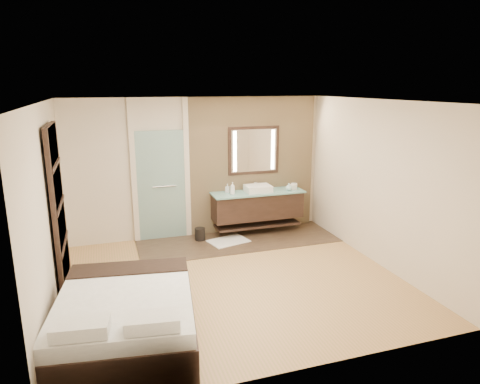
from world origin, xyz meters
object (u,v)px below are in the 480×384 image
object	(u,v)px
vanity	(257,205)
mirror_unit	(254,150)
waste_bin	(200,234)
bed	(126,318)

from	to	relation	value
vanity	mirror_unit	world-z (taller)	mirror_unit
mirror_unit	waste_bin	bearing A→B (deg)	-165.67
waste_bin	vanity	bearing A→B (deg)	3.24
bed	waste_bin	world-z (taller)	bed
vanity	waste_bin	bearing A→B (deg)	-176.76
vanity	mirror_unit	distance (m)	1.10
vanity	bed	distance (m)	4.14
vanity	bed	bearing A→B (deg)	-131.81
bed	mirror_unit	bearing A→B (deg)	58.34
bed	vanity	bearing A→B (deg)	56.22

